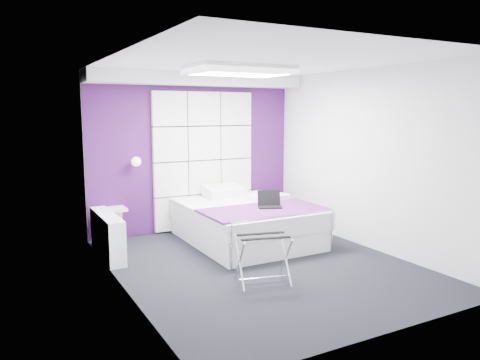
# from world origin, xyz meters

# --- Properties ---
(floor) EXTENTS (4.40, 4.40, 0.00)m
(floor) POSITION_xyz_m (0.00, 0.00, 0.00)
(floor) COLOR black
(floor) RESTS_ON ground
(ceiling) EXTENTS (4.40, 4.40, 0.00)m
(ceiling) POSITION_xyz_m (0.00, 0.00, 2.60)
(ceiling) COLOR white
(ceiling) RESTS_ON wall_back
(wall_back) EXTENTS (3.60, 0.00, 3.60)m
(wall_back) POSITION_xyz_m (0.00, 2.20, 1.30)
(wall_back) COLOR silver
(wall_back) RESTS_ON floor
(wall_left) EXTENTS (0.00, 4.40, 4.40)m
(wall_left) POSITION_xyz_m (-1.80, 0.00, 1.30)
(wall_left) COLOR silver
(wall_left) RESTS_ON floor
(wall_right) EXTENTS (0.00, 4.40, 4.40)m
(wall_right) POSITION_xyz_m (1.80, 0.00, 1.30)
(wall_right) COLOR silver
(wall_right) RESTS_ON floor
(accent_wall) EXTENTS (3.58, 0.02, 2.58)m
(accent_wall) POSITION_xyz_m (0.00, 2.19, 1.30)
(accent_wall) COLOR #3E114B
(accent_wall) RESTS_ON wall_back
(soffit) EXTENTS (3.58, 0.50, 0.20)m
(soffit) POSITION_xyz_m (0.00, 1.95, 2.50)
(soffit) COLOR white
(soffit) RESTS_ON wall_back
(headboard) EXTENTS (1.80, 0.08, 2.30)m
(headboard) POSITION_xyz_m (0.15, 2.14, 1.17)
(headboard) COLOR silver
(headboard) RESTS_ON wall_back
(skylight) EXTENTS (1.36, 0.86, 0.12)m
(skylight) POSITION_xyz_m (0.00, 0.60, 2.55)
(skylight) COLOR white
(skylight) RESTS_ON ceiling
(wall_lamp) EXTENTS (0.15, 0.15, 0.15)m
(wall_lamp) POSITION_xyz_m (-1.05, 2.06, 1.22)
(wall_lamp) COLOR white
(wall_lamp) RESTS_ON wall_back
(radiator) EXTENTS (0.22, 1.20, 0.60)m
(radiator) POSITION_xyz_m (-1.69, 1.30, 0.30)
(radiator) COLOR white
(radiator) RESTS_ON floor
(bed) EXTENTS (1.77, 2.14, 0.75)m
(bed) POSITION_xyz_m (0.36, 1.08, 0.32)
(bed) COLOR white
(bed) RESTS_ON floor
(nightstand) EXTENTS (0.41, 0.32, 0.05)m
(nightstand) POSITION_xyz_m (-1.45, 2.02, 0.50)
(nightstand) COLOR white
(nightstand) RESTS_ON wall_back
(luggage_rack) EXTENTS (0.58, 0.43, 0.57)m
(luggage_rack) POSITION_xyz_m (-0.32, -0.58, 0.29)
(luggage_rack) COLOR silver
(luggage_rack) RESTS_ON floor
(laptop) EXTENTS (0.33, 0.24, 0.24)m
(laptop) POSITION_xyz_m (0.50, 0.64, 0.66)
(laptop) COLOR black
(laptop) RESTS_ON bed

